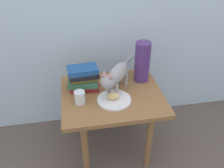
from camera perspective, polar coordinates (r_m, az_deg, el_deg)
ground_plane at (r=1.99m, az=0.00°, el=-14.52°), size 6.00×6.00×0.00m
side_table at (r=1.69m, az=0.00°, el=-4.44°), size 0.69×0.59×0.52m
plate at (r=1.58m, az=0.56°, el=-3.79°), size 0.22×0.22×0.01m
bread_roll at (r=1.56m, az=0.26°, el=-2.80°), size 0.09×0.08×0.05m
cat at (r=1.59m, az=0.97°, el=2.15°), size 0.31×0.40×0.23m
book_stack at (r=1.66m, az=-6.81°, el=1.36°), size 0.22×0.15×0.17m
green_vase at (r=1.73m, az=7.22°, el=5.25°), size 0.11×0.11×0.30m
candle_jar at (r=1.56m, az=-7.68°, el=-3.29°), size 0.07×0.07×0.08m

